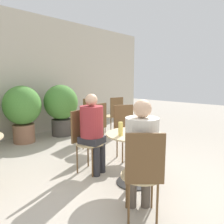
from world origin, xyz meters
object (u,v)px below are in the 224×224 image
at_px(bistro_chair_3, 92,115).
at_px(bistro_chair_4, 96,123).
at_px(seated_person_0, 93,127).
at_px(beer_glass_1, 121,129).
at_px(seated_person_1, 141,148).
at_px(beer_glass_0, 141,125).
at_px(bistro_chair_0, 84,135).
at_px(bistro_chair_2, 125,127).
at_px(bistro_chair_5, 115,112).
at_px(potted_plant_2, 61,106).
at_px(bistro_chair_1, 143,169).
at_px(beer_glass_2, 143,131).
at_px(cafe_table_near, 134,147).
at_px(potted_plant_1, 23,109).

distance_m(bistro_chair_3, bistro_chair_4, 0.84).
relative_size(seated_person_0, beer_glass_1, 6.87).
xyz_separation_m(seated_person_1, beer_glass_0, (0.72, 0.48, 0.05)).
relative_size(bistro_chair_0, bistro_chair_4, 1.00).
bearing_deg(bistro_chair_2, bistro_chair_3, 103.21).
bearing_deg(bistro_chair_5, potted_plant_2, -29.10).
relative_size(bistro_chair_1, beer_glass_1, 5.41).
height_order(bistro_chair_4, beer_glass_2, bistro_chair_4).
bearing_deg(beer_glass_2, seated_person_1, -148.88).
height_order(beer_glass_0, potted_plant_2, potted_plant_2).
bearing_deg(bistro_chair_4, bistro_chair_3, -123.41).
xyz_separation_m(seated_person_1, beer_glass_2, (0.43, 0.26, 0.05)).
bearing_deg(bistro_chair_3, seated_person_1, 148.54).
distance_m(bistro_chair_0, bistro_chair_4, 0.94).
bearing_deg(cafe_table_near, beer_glass_2, -113.32).
xyz_separation_m(bistro_chair_1, bistro_chair_3, (1.75, 2.57, 0.00)).
height_order(bistro_chair_0, seated_person_1, seated_person_1).
bearing_deg(bistro_chair_2, beer_glass_1, -114.69).
distance_m(bistro_chair_5, potted_plant_2, 1.35).
xyz_separation_m(bistro_chair_3, potted_plant_1, (-1.19, 0.97, 0.19)).
height_order(bistro_chair_1, seated_person_0, seated_person_0).
bearing_deg(beer_glass_2, seated_person_0, 93.47).
xyz_separation_m(bistro_chair_1, beer_glass_1, (0.43, 0.64, 0.23)).
height_order(bistro_chair_2, potted_plant_2, potted_plant_2).
xyz_separation_m(bistro_chair_2, potted_plant_2, (0.16, 2.15, 0.18)).
bearing_deg(beer_glass_2, beer_glass_0, 37.05).
bearing_deg(beer_glass_1, bistro_chair_1, -124.22).
bearing_deg(bistro_chair_2, bistro_chair_5, 77.88).
bearing_deg(bistro_chair_1, bistro_chair_0, -60.00).
relative_size(cafe_table_near, potted_plant_2, 0.60).
xyz_separation_m(bistro_chair_1, seated_person_0, (0.49, 1.23, 0.15)).
distance_m(bistro_chair_2, seated_person_0, 0.86).
height_order(bistro_chair_2, beer_glass_2, bistro_chair_2).
xyz_separation_m(cafe_table_near, potted_plant_1, (-0.06, 2.98, 0.24)).
height_order(cafe_table_near, bistro_chair_0, bistro_chair_0).
bearing_deg(bistro_chair_2, cafe_table_near, -104.51).
relative_size(bistro_chair_4, seated_person_1, 0.77).
xyz_separation_m(bistro_chair_3, beer_glass_0, (-0.91, -1.99, 0.22)).
height_order(bistro_chair_0, bistro_chair_2, same).
relative_size(beer_glass_1, potted_plant_1, 0.14).
bearing_deg(bistro_chair_3, potted_plant_1, 52.86).
height_order(bistro_chair_1, bistro_chair_2, same).
bearing_deg(seated_person_0, beer_glass_2, -98.06).
bearing_deg(potted_plant_1, bistro_chair_4, -67.75).
xyz_separation_m(bistro_chair_4, beer_glass_2, (-0.69, -1.55, 0.22)).
bearing_deg(seated_person_1, bistro_chair_4, -73.29).
distance_m(bistro_chair_0, potted_plant_1, 2.17).
xyz_separation_m(bistro_chair_3, bistro_chair_4, (-0.52, -0.66, 0.00)).
bearing_deg(bistro_chair_3, bistro_chair_4, 144.11).
height_order(bistro_chair_4, potted_plant_2, potted_plant_2).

